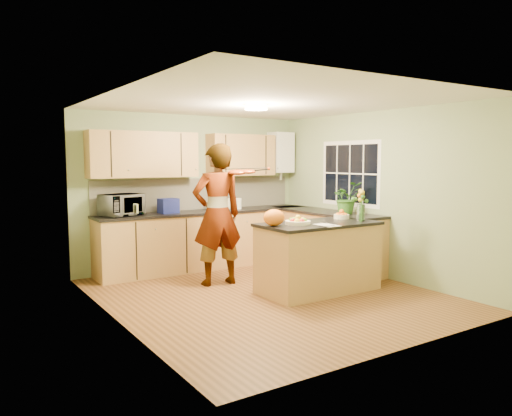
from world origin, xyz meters
TOP-DOWN VIEW (x-y plane):
  - floor at (0.00, 0.00)m, footprint 4.50×4.50m
  - ceiling at (0.00, 0.00)m, footprint 4.00×4.50m
  - wall_back at (0.00, 2.25)m, footprint 4.00×0.02m
  - wall_front at (0.00, -2.25)m, footprint 4.00×0.02m
  - wall_left at (-2.00, 0.00)m, footprint 0.02×4.50m
  - wall_right at (2.00, 0.00)m, footprint 0.02×4.50m
  - back_counter at (0.10, 1.95)m, footprint 3.64×0.62m
  - right_counter at (1.70, 0.85)m, footprint 0.62×2.24m
  - splashback at (0.10, 2.23)m, footprint 3.60×0.02m
  - upper_cabinets at (-0.18, 2.08)m, footprint 3.20×0.34m
  - boiler at (1.70, 2.09)m, footprint 0.40×0.30m
  - window_right at (1.99, 0.60)m, footprint 0.01×1.30m
  - light_switch at (-1.99, -0.60)m, footprint 0.02×0.09m
  - ceiling_lamp at (0.00, 0.30)m, footprint 0.30×0.30m
  - peninsula_island at (0.68, -0.19)m, footprint 1.63×0.83m
  - fruit_dish at (0.33, -0.19)m, footprint 0.33×0.33m
  - orange_bowl at (1.23, -0.04)m, footprint 0.22×0.22m
  - flower_vase at (1.28, -0.37)m, footprint 0.27×0.27m
  - orange_bag at (-0.02, -0.14)m, footprint 0.36×0.34m
  - papers at (0.58, -0.49)m, footprint 0.21×0.29m
  - violinist at (-0.29, 0.87)m, footprint 0.77×0.55m
  - violin at (-0.09, 0.65)m, footprint 0.64×0.55m
  - microwave at (-1.29, 1.98)m, footprint 0.68×0.57m
  - blue_box at (-0.56, 1.95)m, footprint 0.31×0.24m
  - kettle at (0.23, 1.91)m, footprint 0.16×0.16m
  - jar_cream at (0.51, 2.00)m, footprint 0.13×0.13m
  - jar_white at (0.68, 1.91)m, footprint 0.14×0.14m
  - potted_plant at (1.70, 0.36)m, footprint 0.52×0.48m

SIDE VIEW (x-z plane):
  - floor at x=0.00m, z-range 0.00..0.00m
  - peninsula_island at x=0.68m, z-range 0.00..0.93m
  - back_counter at x=0.10m, z-range 0.00..0.94m
  - right_counter at x=1.70m, z-range 0.00..0.94m
  - papers at x=0.58m, z-range 0.93..0.95m
  - fruit_dish at x=0.33m, z-range 0.92..1.04m
  - orange_bowl at x=1.23m, z-range 0.92..1.05m
  - violinist at x=-0.29m, z-range 0.00..2.00m
  - jar_cream at x=0.51m, z-range 0.94..1.12m
  - jar_white at x=0.68m, z-range 0.94..1.12m
  - orange_bag at x=-0.02m, z-range 0.93..1.15m
  - blue_box at x=-0.56m, z-range 0.94..1.17m
  - kettle at x=0.23m, z-range 0.91..1.20m
  - microwave at x=-1.29m, z-range 0.94..1.26m
  - potted_plant at x=1.70m, z-range 0.94..1.44m
  - splashback at x=0.10m, z-range 0.94..1.46m
  - wall_back at x=0.00m, z-range 0.00..2.50m
  - wall_front at x=0.00m, z-range 0.00..2.50m
  - wall_left at x=-2.00m, z-range 0.00..2.50m
  - wall_right at x=2.00m, z-range 0.00..2.50m
  - flower_vase at x=1.28m, z-range 1.01..1.51m
  - light_switch at x=-1.99m, z-range 1.26..1.34m
  - window_right at x=1.99m, z-range 1.02..2.08m
  - violin at x=-0.09m, z-range 1.52..1.68m
  - upper_cabinets at x=-0.18m, z-range 1.50..2.20m
  - boiler at x=1.70m, z-range 1.47..2.33m
  - ceiling_lamp at x=0.00m, z-range 2.43..2.50m
  - ceiling at x=0.00m, z-range 2.49..2.51m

